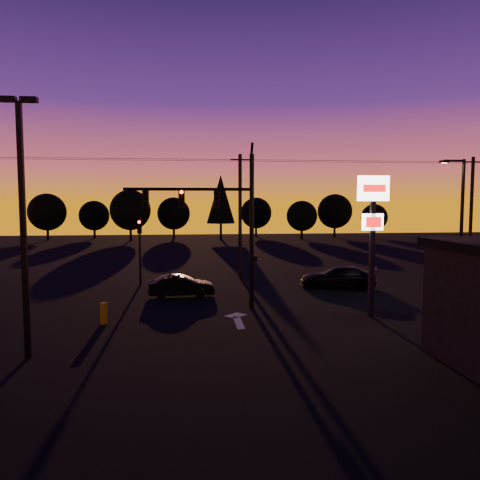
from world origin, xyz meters
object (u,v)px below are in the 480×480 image
at_px(bollard, 104,313).
at_px(car_mid, 181,286).
at_px(car_right, 338,277).
at_px(parking_lot_light, 23,210).
at_px(secondary_signal, 140,242).
at_px(pylon_sign, 373,215).
at_px(streetlight, 460,221).
at_px(traffic_signal_mast, 221,214).

height_order(bollard, car_mid, car_mid).
bearing_deg(car_right, parking_lot_light, -32.99).
distance_m(secondary_signal, pylon_sign, 15.75).
bearing_deg(pylon_sign, parking_lot_light, -162.77).
relative_size(secondary_signal, streetlight, 0.54).
bearing_deg(streetlight, traffic_signal_mast, -173.86).
bearing_deg(pylon_sign, traffic_signal_mast, 160.64).
relative_size(bollard, car_right, 0.20).
height_order(car_mid, car_right, car_right).
xyz_separation_m(traffic_signal_mast, secondary_signal, (-4.90, 7.49, -2.07)).
bearing_deg(pylon_sign, secondary_signal, 140.23).
relative_size(traffic_signal_mast, car_right, 1.77).
xyz_separation_m(secondary_signal, pylon_sign, (12.00, -9.99, 2.05)).
bearing_deg(car_right, secondary_signal, -82.07).
distance_m(parking_lot_light, car_right, 19.98).
bearing_deg(parking_lot_light, traffic_signal_mast, 43.37).
relative_size(streetlight, car_right, 1.65).
bearing_deg(traffic_signal_mast, secondary_signal, 123.19).
bearing_deg(parking_lot_light, streetlight, 21.65).
xyz_separation_m(secondary_signal, bollard, (-0.64, -9.99, -2.37)).
bearing_deg(streetlight, car_right, 150.30).
bearing_deg(car_right, streetlight, 79.33).
height_order(traffic_signal_mast, car_mid, traffic_signal_mast).
distance_m(pylon_sign, car_right, 8.62).
bearing_deg(traffic_signal_mast, car_mid, 122.27).
bearing_deg(car_mid, traffic_signal_mast, -150.91).
height_order(streetlight, bollard, streetlight).
bearing_deg(parking_lot_light, car_right, 37.97).
bearing_deg(streetlight, parking_lot_light, -158.35).
distance_m(pylon_sign, car_mid, 11.73).
relative_size(traffic_signal_mast, streetlight, 1.07).
bearing_deg(car_right, pylon_sign, 12.68).
bearing_deg(car_right, traffic_signal_mast, -38.86).
bearing_deg(secondary_signal, bollard, -93.64).
bearing_deg(pylon_sign, car_right, 83.65).
xyz_separation_m(bollard, car_mid, (3.42, 5.86, 0.14)).
height_order(pylon_sign, car_mid, pylon_sign).
bearing_deg(car_mid, car_right, -84.02).
height_order(bollard, car_right, car_right).
bearing_deg(car_right, car_mid, -61.80).
height_order(parking_lot_light, car_right, parking_lot_light).
bearing_deg(pylon_sign, car_mid, 147.60).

